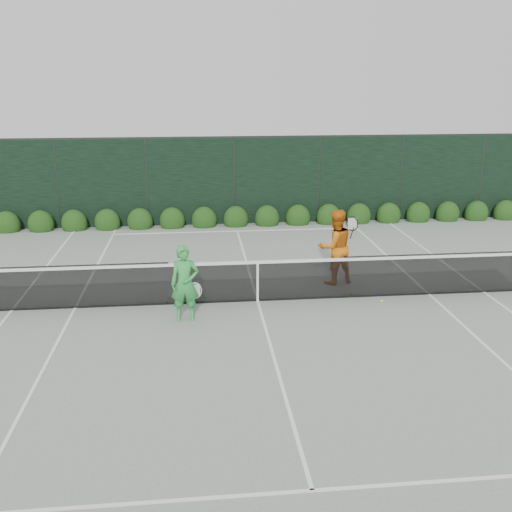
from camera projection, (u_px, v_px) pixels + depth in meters
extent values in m
plane|color=gray|center=(258.00, 301.00, 13.17)|extent=(80.00, 80.00, 0.00)
cube|color=black|center=(69.00, 287.00, 12.60)|extent=(4.40, 0.01, 1.02)
cube|color=black|center=(258.00, 282.00, 13.03)|extent=(4.00, 0.01, 0.96)
cube|color=black|center=(434.00, 274.00, 13.44)|extent=(4.40, 0.01, 1.02)
cube|color=white|center=(258.00, 262.00, 12.89)|extent=(12.80, 0.03, 0.07)
cube|color=black|center=(258.00, 300.00, 13.16)|extent=(12.80, 0.02, 0.04)
cube|color=white|center=(258.00, 282.00, 13.04)|extent=(0.05, 0.03, 0.91)
imported|color=green|center=(185.00, 283.00, 11.93)|extent=(0.60, 0.39, 1.63)
torus|color=beige|center=(195.00, 291.00, 12.11)|extent=(0.30, 0.05, 0.30)
cylinder|color=black|center=(195.00, 301.00, 12.18)|extent=(0.10, 0.03, 0.30)
imported|color=orange|center=(335.00, 247.00, 14.09)|extent=(1.07, 0.93, 1.88)
torus|color=black|center=(352.00, 224.00, 13.74)|extent=(0.27, 0.19, 0.30)
cylinder|color=black|center=(352.00, 233.00, 13.82)|extent=(0.10, 0.03, 0.30)
cube|color=white|center=(12.00, 310.00, 12.62)|extent=(0.06, 23.77, 0.01)
cube|color=white|center=(484.00, 292.00, 13.71)|extent=(0.06, 23.77, 0.01)
cube|color=white|center=(75.00, 308.00, 12.76)|extent=(0.06, 23.77, 0.01)
cube|color=white|center=(429.00, 294.00, 13.58)|extent=(0.06, 23.77, 0.01)
cube|color=white|center=(228.00, 199.00, 24.46)|extent=(11.03, 0.06, 0.01)
cube|color=white|center=(237.00, 231.00, 19.25)|extent=(8.23, 0.06, 0.01)
cube|color=white|center=(312.00, 490.00, 7.09)|extent=(8.23, 0.06, 0.01)
cube|color=white|center=(258.00, 301.00, 13.17)|extent=(0.06, 12.80, 0.01)
cube|color=black|center=(235.00, 182.00, 19.85)|extent=(32.00, 0.06, 3.00)
cube|color=#262826|center=(234.00, 137.00, 19.40)|extent=(32.00, 0.06, 0.06)
cylinder|color=#262826|center=(58.00, 185.00, 19.26)|extent=(0.08, 0.08, 3.00)
cylinder|color=#262826|center=(148.00, 183.00, 19.55)|extent=(0.08, 0.08, 3.00)
cylinder|color=#262826|center=(235.00, 182.00, 19.85)|extent=(0.08, 0.08, 3.00)
cylinder|color=#262826|center=(319.00, 180.00, 20.15)|extent=(0.08, 0.08, 3.00)
cylinder|color=#262826|center=(401.00, 179.00, 20.45)|extent=(0.08, 0.08, 3.00)
cylinder|color=#262826|center=(481.00, 177.00, 20.75)|extent=(0.08, 0.08, 3.00)
ellipsoid|color=black|center=(7.00, 225.00, 19.13)|extent=(0.86, 0.65, 0.94)
ellipsoid|color=black|center=(41.00, 224.00, 19.24)|extent=(0.86, 0.65, 0.94)
ellipsoid|color=black|center=(74.00, 223.00, 19.35)|extent=(0.86, 0.65, 0.94)
ellipsoid|color=black|center=(107.00, 222.00, 19.46)|extent=(0.86, 0.65, 0.94)
ellipsoid|color=black|center=(140.00, 222.00, 19.57)|extent=(0.86, 0.65, 0.94)
ellipsoid|color=black|center=(172.00, 221.00, 19.68)|extent=(0.86, 0.65, 0.94)
ellipsoid|color=black|center=(204.00, 220.00, 19.78)|extent=(0.86, 0.65, 0.94)
ellipsoid|color=black|center=(236.00, 219.00, 19.89)|extent=(0.86, 0.65, 0.94)
ellipsoid|color=black|center=(267.00, 218.00, 20.00)|extent=(0.86, 0.65, 0.94)
ellipsoid|color=black|center=(298.00, 218.00, 20.11)|extent=(0.86, 0.65, 0.94)
ellipsoid|color=black|center=(328.00, 217.00, 20.22)|extent=(0.86, 0.65, 0.94)
ellipsoid|color=black|center=(359.00, 216.00, 20.33)|extent=(0.86, 0.65, 0.94)
ellipsoid|color=black|center=(389.00, 215.00, 20.44)|extent=(0.86, 0.65, 0.94)
ellipsoid|color=black|center=(418.00, 215.00, 20.55)|extent=(0.86, 0.65, 0.94)
ellipsoid|color=black|center=(447.00, 214.00, 20.66)|extent=(0.86, 0.65, 0.94)
ellipsoid|color=black|center=(476.00, 213.00, 20.77)|extent=(0.86, 0.65, 0.94)
ellipsoid|color=black|center=(505.00, 213.00, 20.88)|extent=(0.86, 0.65, 0.94)
sphere|color=#DDF235|center=(168.00, 301.00, 13.06)|extent=(0.07, 0.07, 0.07)
sphere|color=#DDF235|center=(351.00, 293.00, 13.57)|extent=(0.07, 0.07, 0.07)
sphere|color=#DDF235|center=(189.00, 286.00, 14.04)|extent=(0.07, 0.07, 0.07)
sphere|color=#DDF235|center=(382.00, 301.00, 13.08)|extent=(0.07, 0.07, 0.07)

